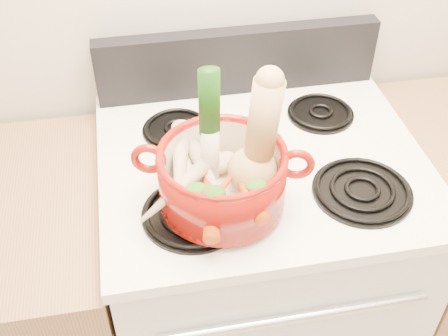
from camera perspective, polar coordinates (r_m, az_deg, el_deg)
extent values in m
cube|color=silver|center=(1.71, 3.17, -11.53)|extent=(0.76, 0.65, 0.92)
cube|color=white|center=(1.36, 3.90, 0.62)|extent=(0.78, 0.67, 0.03)
cube|color=black|center=(1.54, 1.43, 10.83)|extent=(0.76, 0.05, 0.18)
cylinder|color=silver|center=(1.26, 7.29, -14.84)|extent=(0.60, 0.02, 0.02)
cylinder|color=black|center=(1.20, -3.11, -4.51)|extent=(0.22, 0.22, 0.02)
cylinder|color=black|center=(1.29, 13.88, -2.16)|extent=(0.22, 0.22, 0.02)
cylinder|color=black|center=(1.43, -4.83, 4.05)|extent=(0.17, 0.17, 0.02)
cylinder|color=black|center=(1.50, 9.80, 5.62)|extent=(0.17, 0.17, 0.02)
cylinder|color=maroon|center=(1.17, -0.18, -1.00)|extent=(0.32, 0.32, 0.13)
torus|color=maroon|center=(1.15, -7.67, 0.94)|extent=(0.08, 0.03, 0.07)
torus|color=maroon|center=(1.14, 7.40, 0.38)|extent=(0.08, 0.03, 0.07)
cylinder|color=silver|center=(1.14, -1.47, 4.45)|extent=(0.04, 0.05, 0.28)
ellipsoid|color=tan|center=(1.23, -0.92, 0.48)|extent=(0.09, 0.08, 0.04)
cone|color=beige|center=(1.19, -3.47, -0.82)|extent=(0.10, 0.24, 0.07)
cone|color=beige|center=(1.16, -4.77, -2.04)|extent=(0.19, 0.16, 0.06)
cone|color=beige|center=(1.19, -1.69, -0.45)|extent=(0.08, 0.18, 0.05)
cone|color=beige|center=(1.15, -4.88, -2.18)|extent=(0.15, 0.13, 0.05)
cone|color=beige|center=(1.18, -4.52, 0.29)|extent=(0.09, 0.24, 0.07)
cone|color=#DB450A|center=(1.14, -1.36, -3.94)|extent=(0.06, 0.18, 0.05)
cone|color=#B84209|center=(1.15, -1.67, -3.00)|extent=(0.04, 0.14, 0.04)
cone|color=#CF4C0A|center=(1.15, 2.18, -2.43)|extent=(0.07, 0.18, 0.05)
cone|color=#D55E0A|center=(1.13, -0.83, -2.75)|extent=(0.12, 0.12, 0.04)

